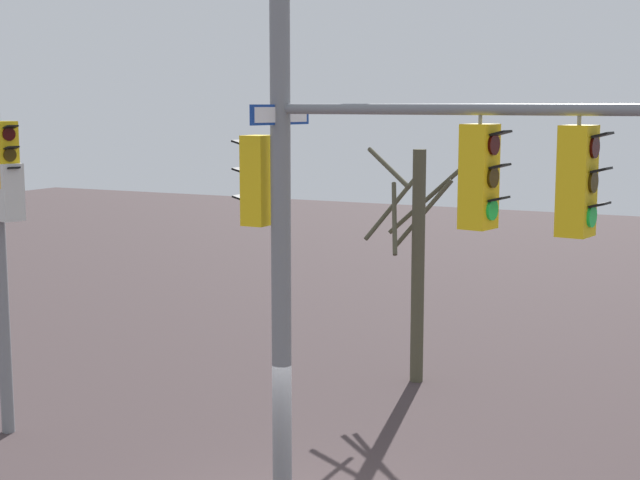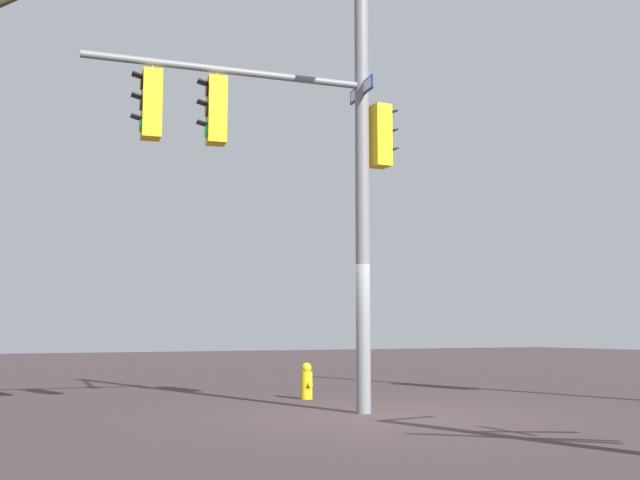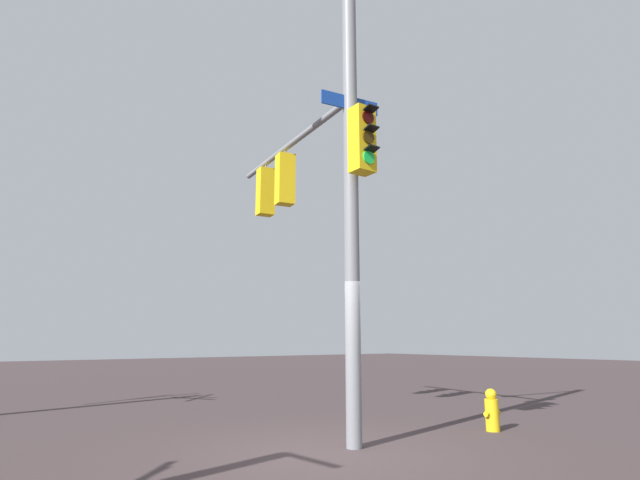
# 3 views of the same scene
# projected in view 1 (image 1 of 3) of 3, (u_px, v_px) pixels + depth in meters

# --- Properties ---
(main_signal_pole_assembly) EXTENTS (4.03, 5.36, 8.22)m
(main_signal_pole_assembly) POSITION_uv_depth(u_px,v_px,m) (351.00, 183.00, 10.97)
(main_signal_pole_assembly) COLOR slate
(main_signal_pole_assembly) RESTS_ON ground
(secondary_pole_assembly) EXTENTS (0.49, 0.77, 8.23)m
(secondary_pole_assembly) POSITION_uv_depth(u_px,v_px,m) (1.00, 189.00, 15.81)
(secondary_pole_assembly) COLOR slate
(secondary_pole_assembly) RESTS_ON ground
(bare_tree_across_street) EXTENTS (2.17, 1.78, 4.83)m
(bare_tree_across_street) POSITION_uv_depth(u_px,v_px,m) (416.00, 254.00, 19.25)
(bare_tree_across_street) COLOR #474432
(bare_tree_across_street) RESTS_ON ground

